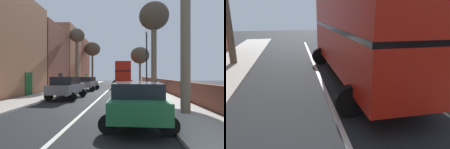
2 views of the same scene
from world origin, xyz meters
The scene contains 1 object.
double_decker_bus centered at (1.70, 14.01, 2.35)m, with size 3.61×10.17×4.06m.
Camera 2 is at (-1.18, 4.72, 3.20)m, focal length 33.85 mm.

